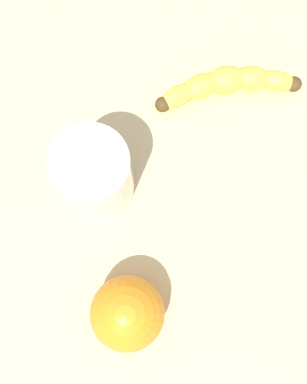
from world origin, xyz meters
The scene contains 4 objects.
wooden_tabletop centered at (0.00, 0.00, 1.50)cm, with size 120.00×120.00×3.00cm, color #D2B682.
banana centered at (6.81, -10.68, 4.90)cm, with size 16.48×13.53×3.80cm.
smoothie_glass centered at (15.03, 9.38, 8.67)cm, with size 9.06×9.06×11.99cm.
orange_fruit centered at (3.75, 21.66, 7.39)cm, with size 8.78×8.78×8.78cm, color orange.
Camera 1 is at (2.58, 17.46, 62.20)cm, focal length 42.68 mm.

